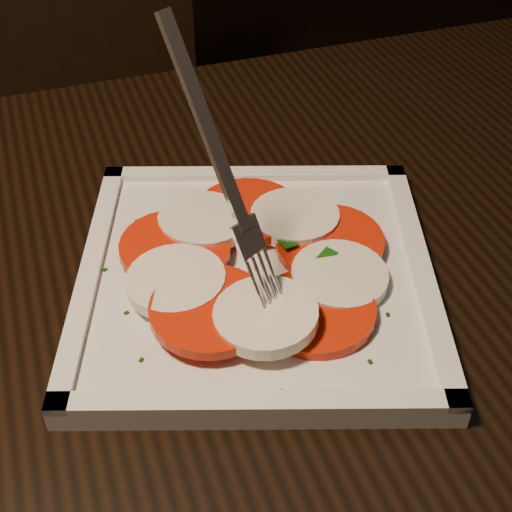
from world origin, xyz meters
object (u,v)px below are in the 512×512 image
object	(u,v)px
plate	(256,278)
fork	(208,160)
table	(245,403)
chair	(93,81)

from	to	relation	value
plate	fork	bearing A→B (deg)	-170.43
table	plate	distance (m)	0.11
table	chair	xyz separation A→B (m)	(-0.00, 0.83, -0.12)
chair	plate	bearing A→B (deg)	-88.72
plate	table	bearing A→B (deg)	-123.60
table	chair	bearing A→B (deg)	90.14
plate	chair	bearing A→B (deg)	91.60
chair	table	bearing A→B (deg)	-90.18
chair	fork	xyz separation A→B (m)	(-0.01, -0.81, 0.34)
table	plate	xyz separation A→B (m)	(0.02, 0.03, 0.11)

